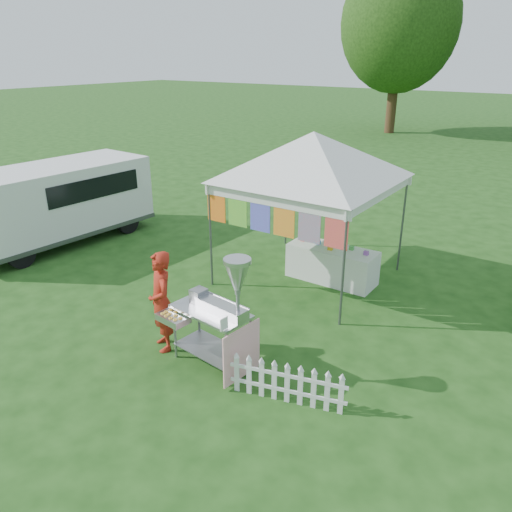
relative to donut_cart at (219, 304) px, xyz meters
The scene contains 8 objects.
ground 1.22m from the donut_cart, 168.70° to the left, with size 120.00×120.00×0.00m, color #1A4112.
canopy_main 4.11m from the donut_cart, 98.60° to the left, with size 4.24×4.24×3.45m.
tree_left 25.43m from the donut_cart, 105.19° to the left, with size 6.40×6.40×9.53m.
donut_cart is the anchor object (origin of this frame).
vendor 1.15m from the donut_cart, behind, with size 0.59×0.39×1.62m, color #A92314.
cargo_van 6.96m from the donut_cart, 162.44° to the left, with size 2.09×4.64×1.89m.
picket_fence 1.44m from the donut_cart, ahead, with size 1.57×0.45×0.56m.
display_table 3.82m from the donut_cart, 91.12° to the left, with size 1.80×0.70×0.71m, color white.
Camera 1 is at (4.52, -4.96, 4.38)m, focal length 35.00 mm.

